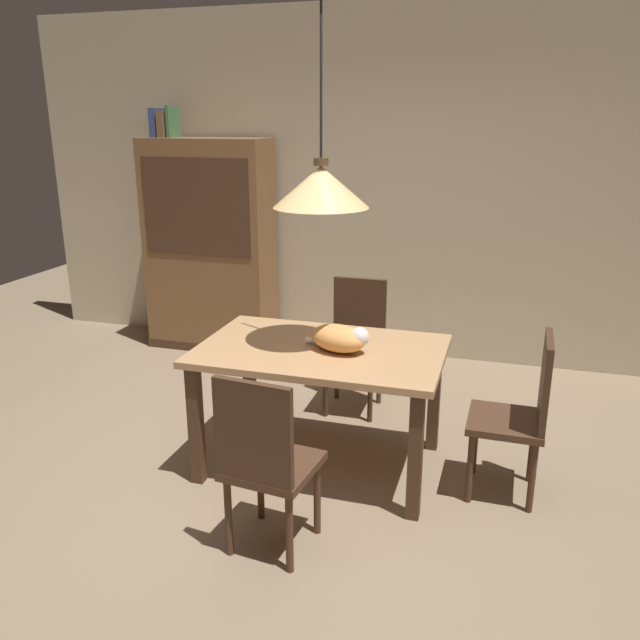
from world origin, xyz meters
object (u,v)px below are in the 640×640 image
at_px(book_blue_wide, 159,123).
at_px(chair_far_back, 356,339).
at_px(chair_near_front, 265,458).
at_px(book_green_slim, 173,122).
at_px(cat_sleeping, 340,338).
at_px(hutch_bookcase, 210,250).
at_px(dining_table, 321,364).
at_px(book_brown_thick, 167,124).
at_px(pendant_lamp, 321,186).
at_px(chair_right_side, 522,410).

bearing_deg(book_blue_wide, chair_far_back, -24.52).
height_order(chair_near_front, book_green_slim, book_green_slim).
relative_size(cat_sleeping, hutch_bookcase, 0.22).
relative_size(book_blue_wide, book_green_slim, 0.92).
bearing_deg(dining_table, chair_far_back, 90.04).
xyz_separation_m(book_brown_thick, book_green_slim, (0.06, 0.00, 0.02)).
distance_m(dining_table, hutch_bookcase, 2.38).
relative_size(chair_far_back, hutch_bookcase, 0.50).
xyz_separation_m(dining_table, pendant_lamp, (0.00, 0.00, 1.01)).
distance_m(chair_near_front, book_brown_thick, 3.57).
relative_size(chair_right_side, book_green_slim, 3.58).
xyz_separation_m(hutch_bookcase, book_brown_thick, (-0.35, 0.00, 1.07)).
bearing_deg(book_brown_thick, hutch_bookcase, -0.25).
bearing_deg(hutch_bookcase, chair_far_back, -30.07).
distance_m(chair_near_front, pendant_lamp, 1.45).
distance_m(chair_far_back, cat_sleeping, 0.96).
height_order(dining_table, book_brown_thick, book_brown_thick).
relative_size(chair_near_front, hutch_bookcase, 0.50).
relative_size(pendant_lamp, book_brown_thick, 5.42).
relative_size(dining_table, hutch_bookcase, 0.76).
bearing_deg(chair_right_side, book_blue_wide, 150.17).
height_order(chair_right_side, book_green_slim, book_green_slim).
xyz_separation_m(cat_sleeping, book_brown_thick, (-2.02, 1.80, 1.13)).
relative_size(chair_far_back, pendant_lamp, 0.72).
height_order(cat_sleeping, book_brown_thick, book_brown_thick).
relative_size(book_blue_wide, book_brown_thick, 1.00).
height_order(chair_far_back, cat_sleeping, chair_far_back).
height_order(pendant_lamp, book_brown_thick, pendant_lamp).
distance_m(chair_right_side, chair_far_back, 1.43).
relative_size(cat_sleeping, book_blue_wide, 1.70).
relative_size(cat_sleeping, book_brown_thick, 1.70).
distance_m(pendant_lamp, hutch_bookcase, 2.49).
distance_m(dining_table, pendant_lamp, 1.01).
bearing_deg(cat_sleeping, hutch_bookcase, 132.91).
bearing_deg(book_blue_wide, pendant_lamp, -41.98).
bearing_deg(chair_far_back, chair_right_side, -37.92).
xyz_separation_m(chair_near_front, cat_sleeping, (0.13, 0.86, 0.32)).
bearing_deg(chair_right_side, book_green_slim, 149.05).
relative_size(chair_right_side, cat_sleeping, 2.28).
bearing_deg(dining_table, chair_near_front, -90.57).
xyz_separation_m(cat_sleeping, book_blue_wide, (-2.10, 1.80, 1.14)).
height_order(cat_sleeping, hutch_bookcase, hutch_bookcase).
bearing_deg(book_brown_thick, dining_table, -43.09).
distance_m(hutch_bookcase, book_green_slim, 1.13).
bearing_deg(chair_right_side, chair_far_back, 142.08).
distance_m(pendant_lamp, book_green_slim, 2.58).
height_order(pendant_lamp, book_blue_wide, pendant_lamp).
height_order(chair_far_back, book_blue_wide, book_blue_wide).
bearing_deg(book_brown_thick, chair_near_front, -54.51).
xyz_separation_m(chair_near_front, book_blue_wide, (-1.97, 2.66, 1.46)).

